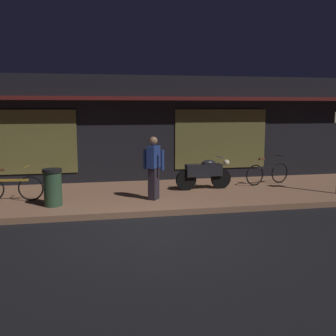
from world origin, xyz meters
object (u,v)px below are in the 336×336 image
bicycle_parked (267,173)px  trash_bin (53,187)px  person_bystander (154,167)px  bicycle_extra (11,187)px  motorcycle (205,173)px

bicycle_parked → trash_bin: 6.65m
person_bystander → trash_bin: 2.60m
bicycle_extra → trash_bin: size_ratio=1.78×
motorcycle → bicycle_extra: size_ratio=1.03×
bicycle_parked → person_bystander: bearing=-160.2°
bicycle_parked → bicycle_extra: bearing=-173.8°
bicycle_parked → bicycle_extra: same height
motorcycle → bicycle_extra: 5.41m
person_bystander → bicycle_extra: bearing=171.1°
trash_bin → motorcycle: bearing=16.2°
motorcycle → person_bystander: bearing=-148.6°
bicycle_extra → trash_bin: (1.11, -0.78, 0.11)m
person_bystander → trash_bin: bearing=-175.5°
motorcycle → trash_bin: size_ratio=1.83×
bicycle_extra → person_bystander: size_ratio=0.99×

